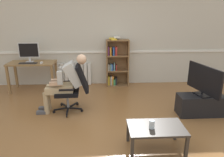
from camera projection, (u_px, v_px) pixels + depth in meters
ground_plane at (106, 132)px, 3.64m from camera, size 18.00×18.00×0.00m
back_wall at (103, 36)px, 5.75m from camera, size 12.00×0.13×2.70m
computer_desk at (32, 67)px, 5.40m from camera, size 1.16×0.58×0.76m
imac_monitor at (29, 51)px, 5.35m from camera, size 0.51×0.14×0.49m
keyboard at (28, 63)px, 5.23m from camera, size 0.43×0.12×0.02m
computer_mouse at (42, 63)px, 5.26m from camera, size 0.06×0.10×0.03m
bookshelf at (116, 64)px, 5.79m from camera, size 0.61×0.30×1.35m
radiator at (74, 74)px, 5.92m from camera, size 0.95×0.08×0.61m
office_chair at (74, 87)px, 4.29m from camera, size 0.76×0.62×0.98m
person_seated at (66, 81)px, 4.24m from camera, size 1.05×0.40×1.19m
tv_stand at (200, 105)px, 4.21m from camera, size 0.90×0.38×0.41m
tv_screen at (204, 80)px, 4.05m from camera, size 0.27×0.92×0.60m
coffee_table at (156, 130)px, 3.10m from camera, size 0.83×0.52×0.38m
drinking_glass at (152, 124)px, 3.03m from camera, size 0.08×0.08×0.12m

